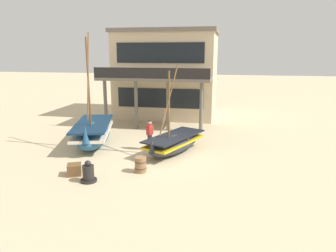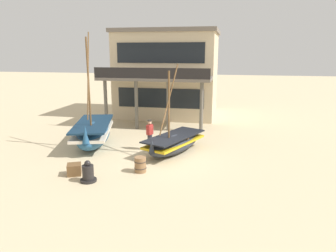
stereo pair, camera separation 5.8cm
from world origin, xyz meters
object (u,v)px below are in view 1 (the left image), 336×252
(fishing_boat_near_left, at_px, (174,143))
(cargo_crate, at_px, (74,170))
(capstan_winch, at_px, (88,173))
(wooden_barrel, at_px, (141,165))
(fishing_boat_centre_large, at_px, (93,133))
(fisherman_by_hull, at_px, (150,135))
(harbor_building_main, at_px, (168,73))

(fishing_boat_near_left, xyz_separation_m, cargo_crate, (-3.75, -3.93, -0.29))
(capstan_winch, bearing_deg, wooden_barrel, 38.49)
(capstan_winch, relative_size, wooden_barrel, 1.32)
(fishing_boat_centre_large, distance_m, capstan_winch, 5.38)
(fishing_boat_near_left, relative_size, cargo_crate, 7.96)
(fisherman_by_hull, height_order, harbor_building_main, harbor_building_main)
(fisherman_by_hull, height_order, capstan_winch, fisherman_by_hull)
(fisherman_by_hull, bearing_deg, capstan_winch, -106.89)
(cargo_crate, bearing_deg, fishing_boat_near_left, 46.33)
(capstan_winch, relative_size, cargo_crate, 1.57)
(cargo_crate, bearing_deg, capstan_winch, -31.28)
(wooden_barrel, bearing_deg, fisherman_by_hull, 97.05)
(wooden_barrel, bearing_deg, capstan_winch, -141.51)
(fishing_boat_centre_large, bearing_deg, cargo_crate, -76.18)
(fisherman_by_hull, bearing_deg, cargo_crate, -119.63)
(harbor_building_main, bearing_deg, fishing_boat_near_left, -77.02)
(wooden_barrel, bearing_deg, harbor_building_main, 96.00)
(fishing_boat_near_left, xyz_separation_m, fisherman_by_hull, (-1.39, 0.22, 0.30))
(capstan_winch, xyz_separation_m, cargo_crate, (-0.93, 0.56, -0.11))
(capstan_winch, bearing_deg, harbor_building_main, 88.39)
(capstan_winch, bearing_deg, cargo_crate, 148.72)
(wooden_barrel, relative_size, harbor_building_main, 0.07)
(fishing_boat_centre_large, xyz_separation_m, wooden_barrel, (3.84, -3.52, -0.38))
(fisherman_by_hull, distance_m, capstan_winch, 4.94)
(fishing_boat_near_left, height_order, wooden_barrel, fishing_boat_near_left)
(fisherman_by_hull, relative_size, cargo_crate, 2.87)
(cargo_crate, bearing_deg, wooden_barrel, 17.92)
(wooden_barrel, bearing_deg, fishing_boat_centre_large, 137.55)
(fishing_boat_centre_large, height_order, fisherman_by_hull, fishing_boat_centre_large)
(fisherman_by_hull, distance_m, cargo_crate, 4.80)
(harbor_building_main, bearing_deg, capstan_winch, -91.61)
(fisherman_by_hull, bearing_deg, harbor_building_main, 95.66)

